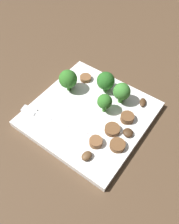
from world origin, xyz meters
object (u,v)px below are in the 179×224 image
object	(u,v)px
sausage_slice_0	(112,129)
sausage_slice_1	(86,78)
sausage_slice_3	(127,118)
broccoli_floret_0	(105,102)
sausage_slice_2	(96,142)
sausage_slice_4	(117,145)
broccoli_floret_3	(68,79)
broccoli_floret_2	(122,92)
mushroom_0	(129,131)
broccoli_floret_1	(106,81)
fork	(52,119)
mushroom_1	(87,156)
mushroom_2	(143,102)
plate	(89,114)

from	to	relation	value
sausage_slice_0	sausage_slice_1	distance (m)	0.16
sausage_slice_3	broccoli_floret_0	bearing A→B (deg)	9.22
sausage_slice_2	sausage_slice_4	distance (m)	0.04
broccoli_floret_3	broccoli_floret_2	bearing A→B (deg)	-161.02
broccoli_floret_2	sausage_slice_2	xyz separation A→B (m)	(-0.02, 0.13, -0.03)
sausage_slice_0	mushroom_0	world-z (taller)	same
broccoli_floret_1	sausage_slice_1	xyz separation A→B (m)	(0.06, -0.00, -0.02)
fork	mushroom_1	size ratio (longest dim) A/B	7.73
broccoli_floret_0	sausage_slice_4	xyz separation A→B (m)	(-0.07, 0.06, -0.03)
fork	broccoli_floret_1	world-z (taller)	broccoli_floret_1
sausage_slice_4	mushroom_0	world-z (taller)	same
sausage_slice_1	mushroom_0	world-z (taller)	same
broccoli_floret_2	sausage_slice_1	world-z (taller)	broccoli_floret_2
sausage_slice_2	sausage_slice_3	distance (m)	0.09
broccoli_floret_0	sausage_slice_2	xyz separation A→B (m)	(-0.03, 0.08, -0.02)
broccoli_floret_1	sausage_slice_2	size ratio (longest dim) A/B	1.92
broccoli_floret_0	sausage_slice_1	bearing A→B (deg)	-30.78
broccoli_floret_0	sausage_slice_4	distance (m)	0.10
broccoli_floret_0	mushroom_1	bearing A→B (deg)	108.09
fork	broccoli_floret_3	size ratio (longest dim) A/B	3.17
broccoli_floret_2	mushroom_0	bearing A→B (deg)	133.04
sausage_slice_2	mushroom_0	bearing A→B (deg)	-123.37
broccoli_floret_2	sausage_slice_1	distance (m)	0.11
broccoli_floret_1	mushroom_2	bearing A→B (deg)	-170.85
sausage_slice_4	mushroom_1	bearing A→B (deg)	57.42
sausage_slice_0	mushroom_1	distance (m)	0.08
sausage_slice_1	mushroom_1	distance (m)	0.22
broccoli_floret_1	sausage_slice_0	distance (m)	0.12
broccoli_floret_1	sausage_slice_2	world-z (taller)	broccoli_floret_1
plate	mushroom_1	distance (m)	0.11
mushroom_0	mushroom_1	world-z (taller)	mushroom_1
plate	mushroom_0	world-z (taller)	mushroom_0
sausage_slice_0	broccoli_floret_2	bearing A→B (deg)	-69.89
broccoli_floret_2	broccoli_floret_3	size ratio (longest dim) A/B	0.93
mushroom_1	broccoli_floret_2	bearing A→B (deg)	-81.90
sausage_slice_3	mushroom_0	distance (m)	0.03
broccoli_floret_2	mushroom_0	xyz separation A→B (m)	(-0.06, 0.06, -0.03)
mushroom_0	broccoli_floret_3	bearing A→B (deg)	-7.29
sausage_slice_0	sausage_slice_2	xyz separation A→B (m)	(0.01, 0.05, 0.00)
broccoli_floret_0	mushroom_0	bearing A→B (deg)	165.95
sausage_slice_0	mushroom_1	xyz separation A→B (m)	(0.01, 0.08, 0.00)
sausage_slice_3	broccoli_floret_1	bearing A→B (deg)	-27.47
mushroom_2	broccoli_floret_1	bearing A→B (deg)	9.15
broccoli_floret_0	mushroom_1	size ratio (longest dim) A/B	2.09
broccoli_floret_2	broccoli_floret_3	distance (m)	0.13
broccoli_floret_2	sausage_slice_3	distance (m)	0.06
broccoli_floret_2	sausage_slice_0	xyz separation A→B (m)	(-0.03, 0.08, -0.03)
sausage_slice_4	mushroom_0	xyz separation A→B (m)	(-0.00, -0.04, -0.00)
mushroom_1	mushroom_2	world-z (taller)	mushroom_1
broccoli_floret_3	mushroom_1	world-z (taller)	broccoli_floret_3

